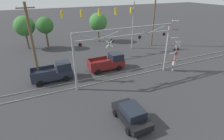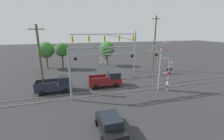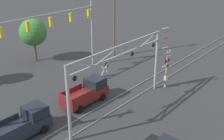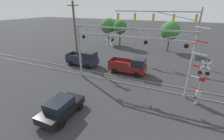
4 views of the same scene
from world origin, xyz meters
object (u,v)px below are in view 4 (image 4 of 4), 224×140
at_px(background_tree_far_left_verge, 108,26).
at_px(crossing_gantry, 128,48).
at_px(utility_pole_left, 75,33).
at_px(crossing_signal_mast, 200,82).
at_px(traffic_signal_span, 171,24).
at_px(background_tree_far_right_verge, 120,27).
at_px(background_tree_beyond_span, 170,31).
at_px(sedan_waiting, 61,107).
at_px(pickup_truck_following, 84,59).
at_px(pickup_truck_lead, 130,66).

bearing_deg(background_tree_far_left_verge, crossing_gantry, -59.25).
xyz_separation_m(crossing_gantry, utility_pole_left, (-9.51, 4.19, 0.33)).
xyz_separation_m(crossing_signal_mast, background_tree_far_left_verge, (-17.20, 18.27, 1.80)).
distance_m(traffic_signal_span, utility_pole_left, 13.93).
bearing_deg(background_tree_far_right_verge, utility_pole_left, -101.16).
bearing_deg(crossing_signal_mast, background_tree_beyond_span, 102.76).
bearing_deg(background_tree_far_right_verge, sedan_waiting, -80.15).
height_order(pickup_truck_following, background_tree_far_left_verge, background_tree_far_left_verge).
height_order(traffic_signal_span, background_tree_beyond_span, traffic_signal_span).
bearing_deg(pickup_truck_lead, crossing_signal_mast, -28.85).
relative_size(pickup_truck_lead, background_tree_far_right_verge, 0.86).
xyz_separation_m(utility_pole_left, background_tree_far_left_verge, (-0.91, 13.33, -0.52)).
xyz_separation_m(pickup_truck_lead, pickup_truck_following, (-7.03, -0.09, -0.00)).
bearing_deg(sedan_waiting, background_tree_far_right_verge, 99.85).
height_order(crossing_signal_mast, background_tree_far_right_verge, crossing_signal_mast).
height_order(pickup_truck_following, sedan_waiting, pickup_truck_following).
bearing_deg(utility_pole_left, pickup_truck_lead, -5.19).
relative_size(traffic_signal_span, pickup_truck_lead, 2.58).
bearing_deg(background_tree_far_right_verge, traffic_signal_span, -32.09).
bearing_deg(traffic_signal_span, background_tree_far_right_verge, 147.91).
height_order(pickup_truck_following, background_tree_beyond_span, background_tree_beyond_span).
bearing_deg(background_tree_beyond_span, pickup_truck_following, -128.57).
relative_size(crossing_gantry, pickup_truck_following, 2.59).
bearing_deg(crossing_gantry, background_tree_beyond_span, 80.30).
bearing_deg(sedan_waiting, pickup_truck_following, 114.72).
xyz_separation_m(traffic_signal_span, sedan_waiting, (-6.26, -16.71, -5.04)).
height_order(sedan_waiting, background_tree_beyond_span, background_tree_beyond_span).
distance_m(pickup_truck_following, sedan_waiting, 11.19).
bearing_deg(background_tree_far_left_verge, utility_pole_left, -86.10).
xyz_separation_m(background_tree_beyond_span, background_tree_far_right_verge, (-9.97, -0.32, 0.22)).
distance_m(utility_pole_left, background_tree_far_right_verge, 12.35).
xyz_separation_m(background_tree_far_left_verge, background_tree_far_right_verge, (3.30, -1.22, 0.07)).
bearing_deg(sedan_waiting, utility_pole_left, 120.12).
relative_size(crossing_signal_mast, sedan_waiting, 1.73).
bearing_deg(utility_pole_left, background_tree_far_right_verge, 78.84).
height_order(traffic_signal_span, pickup_truck_lead, traffic_signal_span).
height_order(crossing_gantry, sedan_waiting, crossing_gantry).
height_order(crossing_signal_mast, utility_pole_left, utility_pole_left).
xyz_separation_m(crossing_signal_mast, pickup_truck_following, (-14.56, 4.05, -1.26)).
height_order(pickup_truck_lead, sedan_waiting, pickup_truck_lead).
bearing_deg(pickup_truck_following, background_tree_far_left_verge, 100.53).
xyz_separation_m(sedan_waiting, utility_pole_left, (-6.41, 11.05, 3.82)).
xyz_separation_m(traffic_signal_span, utility_pole_left, (-12.67, -5.66, -1.22)).
relative_size(traffic_signal_span, background_tree_far_left_verge, 2.14).
bearing_deg(background_tree_far_right_verge, pickup_truck_lead, -63.70).
height_order(crossing_gantry, utility_pole_left, utility_pole_left).
bearing_deg(utility_pole_left, background_tree_far_left_verge, 93.90).
xyz_separation_m(crossing_signal_mast, sedan_waiting, (-9.88, -6.11, -1.49)).
distance_m(pickup_truck_following, utility_pole_left, 4.08).
distance_m(crossing_signal_mast, traffic_signal_span, 11.75).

